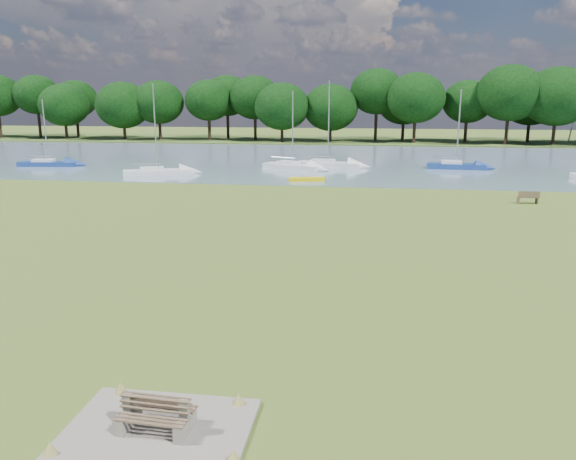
# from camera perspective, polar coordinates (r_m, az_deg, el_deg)

# --- Properties ---
(ground) EXTENTS (220.00, 220.00, 0.00)m
(ground) POSITION_cam_1_polar(r_m,az_deg,el_deg) (26.31, -2.13, -3.05)
(ground) COLOR olive
(river) EXTENTS (220.00, 40.00, 0.10)m
(river) POSITION_cam_1_polar(r_m,az_deg,el_deg) (67.38, 4.31, 7.07)
(river) COLOR slate
(river) RESTS_ON ground
(far_bank) EXTENTS (220.00, 20.00, 0.40)m
(far_bank) POSITION_cam_1_polar(r_m,az_deg,el_deg) (97.20, 5.57, 9.01)
(far_bank) COLOR #4C6626
(far_bank) RESTS_ON ground
(concrete_pad) EXTENTS (4.20, 3.20, 0.10)m
(concrete_pad) POSITION_cam_1_polar(r_m,az_deg,el_deg) (13.89, -13.13, -19.26)
(concrete_pad) COLOR gray
(concrete_pad) RESTS_ON ground
(bench_pair) EXTENTS (1.70, 1.06, 0.89)m
(bench_pair) POSITION_cam_1_polar(r_m,az_deg,el_deg) (13.67, -13.23, -17.81)
(bench_pair) COLOR gray
(bench_pair) RESTS_ON concrete_pad
(riverbank_bench) EXTENTS (1.51, 0.55, 0.92)m
(riverbank_bench) POSITION_cam_1_polar(r_m,az_deg,el_deg) (43.35, 23.21, 3.07)
(riverbank_bench) COLOR brown
(riverbank_bench) RESTS_ON ground
(kayak) EXTENTS (3.30, 1.47, 0.32)m
(kayak) POSITION_cam_1_polar(r_m,az_deg,el_deg) (50.38, 1.91, 5.18)
(kayak) COLOR #E1C405
(kayak) RESTS_ON river
(tree_line) EXTENTS (138.57, 9.73, 11.78)m
(tree_line) POSITION_cam_1_polar(r_m,az_deg,el_deg) (93.06, 4.11, 13.14)
(tree_line) COLOR black
(tree_line) RESTS_ON far_bank
(sailboat_1) EXTENTS (6.37, 2.49, 7.07)m
(sailboat_1) POSITION_cam_1_polar(r_m,az_deg,el_deg) (66.56, -23.24, 6.37)
(sailboat_1) COLOR navy
(sailboat_1) RESTS_ON river
(sailboat_2) EXTENTS (6.99, 2.83, 8.96)m
(sailboat_2) POSITION_cam_1_polar(r_m,az_deg,el_deg) (60.58, 4.02, 6.86)
(sailboat_2) COLOR silver
(sailboat_2) RESTS_ON river
(sailboat_3) EXTENTS (6.59, 4.05, 8.56)m
(sailboat_3) POSITION_cam_1_polar(r_m,az_deg,el_deg) (55.89, -13.21, 5.95)
(sailboat_3) COLOR silver
(sailboat_3) RESTS_ON river
(sailboat_4) EXTENTS (6.63, 4.24, 7.89)m
(sailboat_4) POSITION_cam_1_polar(r_m,az_deg,el_deg) (58.66, 0.40, 6.67)
(sailboat_4) COLOR silver
(sailboat_4) RESTS_ON river
(sailboat_7) EXTENTS (5.98, 2.06, 8.08)m
(sailboat_7) POSITION_cam_1_polar(r_m,az_deg,el_deg) (61.32, 16.64, 6.45)
(sailboat_7) COLOR navy
(sailboat_7) RESTS_ON river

